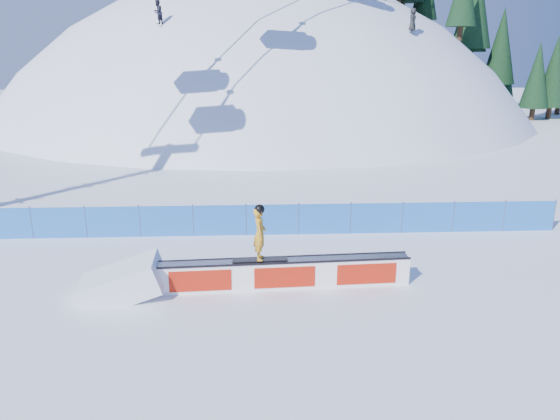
{
  "coord_description": "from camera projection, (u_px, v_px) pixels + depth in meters",
  "views": [
    {
      "loc": [
        -0.65,
        -15.26,
        6.93
      ],
      "look_at": [
        0.18,
        2.06,
        1.72
      ],
      "focal_mm": 35.0,
      "sensor_mm": 36.0,
      "label": 1
    }
  ],
  "objects": [
    {
      "name": "snowboarder",
      "position": [
        260.0,
        233.0,
        15.79
      ],
      "size": [
        1.64,
        0.59,
        1.7
      ],
      "rotation": [
        0.0,
        0.0,
        1.53
      ],
      "color": "black",
      "rests_on": "rail_box"
    },
    {
      "name": "rail_box",
      "position": [
        284.0,
        273.0,
        16.23
      ],
      "size": [
        7.58,
        0.95,
        0.91
      ],
      "rotation": [
        0.0,
        0.0,
        0.06
      ],
      "color": "white",
      "rests_on": "ground"
    },
    {
      "name": "snow_ramp",
      "position": [
        123.0,
        294.0,
        15.89
      ],
      "size": [
        2.57,
        1.69,
        1.55
      ],
      "primitive_type": null,
      "rotation": [
        0.0,
        -0.31,
        0.06
      ],
      "color": "white",
      "rests_on": "ground"
    },
    {
      "name": "treeline",
      "position": [
        497.0,
        16.0,
        53.26
      ],
      "size": [
        21.2,
        12.86,
        19.34
      ],
      "color": "#342215",
      "rests_on": "ground"
    },
    {
      "name": "safety_fence",
      "position": [
        272.0,
        220.0,
        20.75
      ],
      "size": [
        22.05,
        0.05,
        1.3
      ],
      "color": "blue",
      "rests_on": "ground"
    },
    {
      "name": "snow_hill",
      "position": [
        262.0,
        275.0,
        61.98
      ],
      "size": [
        64.0,
        64.0,
        64.0
      ],
      "color": "white",
      "rests_on": "ground"
    },
    {
      "name": "ground",
      "position": [
        277.0,
        283.0,
        16.62
      ],
      "size": [
        160.0,
        160.0,
        0.0
      ],
      "primitive_type": "plane",
      "color": "white",
      "rests_on": "ground"
    }
  ]
}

